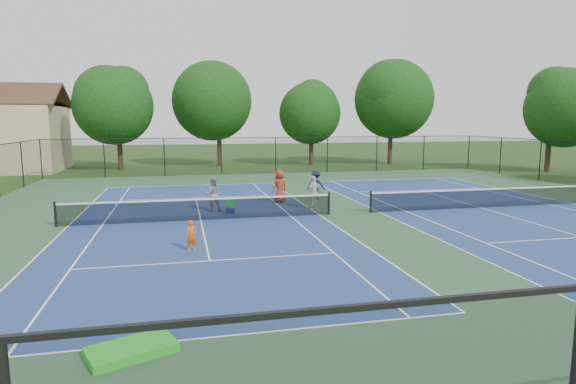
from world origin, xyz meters
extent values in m
plane|color=#234716|center=(0.00, 0.00, 0.00)|extent=(140.00, 140.00, 0.00)
cube|color=#2E5234|center=(0.00, 0.00, 0.00)|extent=(36.00, 36.00, 0.01)
cube|color=navy|center=(-7.00, 0.00, 0.01)|extent=(10.97, 23.77, 0.00)
cube|color=white|center=(-7.00, 11.88, 0.01)|extent=(10.97, 0.06, 0.00)
cube|color=white|center=(-7.00, -11.88, 0.01)|extent=(10.97, 0.06, 0.00)
cube|color=white|center=(-12.48, 0.00, 0.01)|extent=(0.06, 23.77, 0.00)
cube|color=white|center=(-1.51, 0.00, 0.01)|extent=(0.06, 23.77, 0.00)
cube|color=white|center=(-11.12, 0.00, 0.01)|extent=(0.06, 23.77, 0.00)
cube|color=white|center=(-2.88, 0.00, 0.01)|extent=(0.06, 23.77, 0.00)
cube|color=white|center=(-7.00, 6.40, 0.01)|extent=(8.23, 0.06, 0.00)
cube|color=white|center=(-7.00, -6.40, 0.01)|extent=(8.23, 0.06, 0.00)
cube|color=white|center=(-7.00, 0.00, 0.01)|extent=(0.06, 12.80, 0.00)
cylinder|color=black|center=(-12.95, 0.00, 0.54)|extent=(0.10, 0.10, 1.07)
cylinder|color=black|center=(-1.05, 0.00, 0.54)|extent=(0.10, 0.10, 1.07)
cube|color=black|center=(-7.00, 0.00, 0.47)|extent=(11.90, 0.01, 0.90)
cube|color=white|center=(-7.00, 0.00, 0.95)|extent=(11.90, 0.04, 0.07)
cube|color=navy|center=(7.00, 0.00, 0.01)|extent=(10.97, 23.77, 0.00)
cube|color=white|center=(7.00, 11.88, 0.01)|extent=(10.97, 0.06, 0.00)
cube|color=white|center=(1.51, 0.00, 0.01)|extent=(0.06, 23.77, 0.00)
cube|color=white|center=(12.48, 0.00, 0.01)|extent=(0.06, 23.77, 0.00)
cube|color=white|center=(2.88, 0.00, 0.01)|extent=(0.06, 23.77, 0.00)
cube|color=white|center=(11.12, 0.00, 0.01)|extent=(0.06, 23.77, 0.00)
cube|color=white|center=(7.00, 6.40, 0.01)|extent=(8.23, 0.06, 0.00)
cube|color=white|center=(7.00, 0.00, 0.01)|extent=(0.06, 12.80, 0.00)
cylinder|color=black|center=(1.05, 0.00, 0.54)|extent=(0.10, 0.10, 1.07)
cube|color=black|center=(7.00, 0.00, 0.47)|extent=(11.90, 0.01, 0.90)
cube|color=white|center=(7.00, 0.00, 0.95)|extent=(11.90, 0.04, 0.07)
cylinder|color=black|center=(-18.00, 18.00, 1.50)|extent=(0.08, 0.08, 3.00)
cylinder|color=black|center=(-13.50, 18.00, 1.50)|extent=(0.08, 0.08, 3.00)
cylinder|color=black|center=(-9.00, 18.00, 1.50)|extent=(0.08, 0.08, 3.00)
cylinder|color=black|center=(-4.50, 18.00, 1.50)|extent=(0.08, 0.08, 3.00)
cylinder|color=black|center=(0.00, 18.00, 1.50)|extent=(0.08, 0.08, 3.00)
cylinder|color=black|center=(4.50, 18.00, 1.50)|extent=(0.08, 0.08, 3.00)
cylinder|color=black|center=(9.00, 18.00, 1.50)|extent=(0.08, 0.08, 3.00)
cylinder|color=black|center=(13.50, 18.00, 1.50)|extent=(0.08, 0.08, 3.00)
cylinder|color=black|center=(18.00, 18.00, 1.50)|extent=(0.08, 0.08, 3.00)
cylinder|color=black|center=(18.00, 9.00, 1.50)|extent=(0.08, 0.08, 3.00)
cylinder|color=black|center=(18.00, 13.50, 1.50)|extent=(0.08, 0.08, 3.00)
cylinder|color=black|center=(-18.00, 13.50, 1.50)|extent=(0.08, 0.08, 3.00)
cube|color=black|center=(0.00, 18.00, 1.50)|extent=(36.00, 0.01, 3.00)
cube|color=black|center=(0.00, 18.00, 3.00)|extent=(36.00, 0.05, 0.05)
cylinder|color=#2D2116|center=(-13.00, 24.00, 1.89)|extent=(0.44, 0.44, 3.78)
sphere|color=black|center=(-13.00, 24.00, 5.65)|extent=(6.80, 6.80, 6.80)
sphere|color=black|center=(-13.00, 24.00, 6.31)|extent=(5.58, 5.58, 5.58)
sphere|color=black|center=(-13.00, 24.00, 6.98)|extent=(4.35, 4.35, 4.35)
cylinder|color=#2D2116|center=(-4.00, 26.00, 2.07)|extent=(0.44, 0.44, 4.14)
sphere|color=black|center=(-4.00, 26.00, 6.23)|extent=(7.60, 7.60, 7.60)
sphere|color=black|center=(-4.00, 26.00, 6.85)|extent=(6.23, 6.23, 6.23)
sphere|color=black|center=(-4.00, 26.00, 7.48)|extent=(4.86, 4.86, 4.86)
cylinder|color=#2D2116|center=(5.00, 25.00, 1.71)|extent=(0.44, 0.44, 3.42)
sphere|color=black|center=(5.00, 25.00, 5.07)|extent=(6.00, 6.00, 6.00)
sphere|color=black|center=(5.00, 25.00, 5.77)|extent=(4.92, 4.92, 4.92)
sphere|color=black|center=(5.00, 25.00, 6.48)|extent=(3.84, 3.84, 3.84)
cylinder|color=#2D2116|center=(13.00, 24.00, 2.16)|extent=(0.44, 0.44, 4.32)
sphere|color=black|center=(13.00, 24.00, 6.46)|extent=(7.80, 7.80, 7.80)
sphere|color=black|center=(13.00, 24.00, 7.08)|extent=(6.40, 6.40, 6.40)
sphere|color=black|center=(13.00, 24.00, 7.69)|extent=(4.99, 4.99, 4.99)
cylinder|color=#2D2116|center=(23.00, 14.00, 1.80)|extent=(0.44, 0.44, 3.60)
sphere|color=black|center=(23.00, 14.00, 5.41)|extent=(6.60, 6.60, 6.60)
sphere|color=black|center=(23.00, 14.00, 6.09)|extent=(5.41, 5.41, 5.41)
sphere|color=black|center=(23.00, 14.00, 6.76)|extent=(4.22, 4.22, 4.22)
cube|color=#422B1E|center=(-23.00, 27.00, 6.58)|extent=(10.80, 4.10, 2.15)
imported|color=#E55E0F|center=(-7.51, -4.97, 0.52)|extent=(0.44, 0.36, 1.04)
imported|color=gray|center=(-6.30, 2.12, 0.84)|extent=(0.84, 0.66, 1.68)
imported|color=silver|center=(-1.33, 1.63, 0.84)|extent=(1.05, 0.86, 1.68)
imported|color=#161731|center=(-0.40, 4.44, 0.82)|extent=(1.21, 1.10, 1.64)
imported|color=maroon|center=(-2.61, 3.83, 0.88)|extent=(1.02, 0.87, 1.77)
cube|color=navy|center=(-5.53, 1.33, 0.14)|extent=(0.44, 0.33, 0.28)
cube|color=green|center=(-5.53, 1.33, 0.50)|extent=(0.35, 0.28, 0.43)
cube|color=#249D16|center=(-8.84, -12.25, 0.10)|extent=(1.82, 1.43, 0.18)
camera|label=1|loc=(-7.82, -21.28, 4.41)|focal=30.00mm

